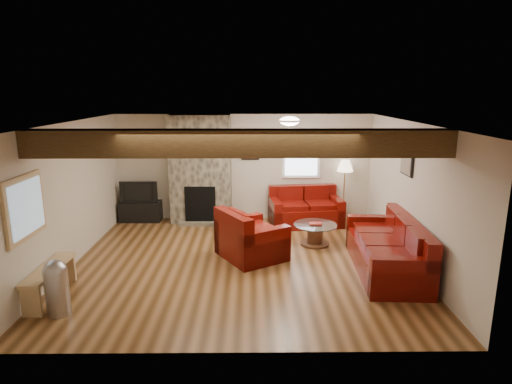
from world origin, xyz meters
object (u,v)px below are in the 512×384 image
floor_lamp (345,169)px  tv_cabinet (141,211)px  sofa_three (386,245)px  loveseat (306,206)px  armchair_red (252,234)px  television (140,191)px  coffee_table (315,234)px

floor_lamp → tv_cabinet: bearing=-179.8°
sofa_three → loveseat: bearing=-154.4°
sofa_three → armchair_red: (-2.30, 0.63, 0.00)m
sofa_three → armchair_red: 2.39m
armchair_red → television: television is taller
loveseat → coffee_table: size_ratio=1.87×
television → sofa_three: bearing=-30.5°
sofa_three → tv_cabinet: size_ratio=2.45×
coffee_table → television: bearing=157.3°
television → loveseat: bearing=-4.4°
sofa_three → armchair_red: size_ratio=2.08×
loveseat → tv_cabinet: loveseat is taller
loveseat → armchair_red: (-1.24, -1.97, 0.03)m
armchair_red → television: 3.49m
coffee_table → floor_lamp: (0.91, 1.65, 1.03)m
loveseat → sofa_three: bearing=-74.6°
loveseat → floor_lamp: size_ratio=1.11×
coffee_table → floor_lamp: 2.15m
sofa_three → tv_cabinet: (-4.93, 2.91, -0.21)m
armchair_red → coffee_table: (1.27, 0.64, -0.24)m
coffee_table → floor_lamp: bearing=61.1°
loveseat → armchair_red: 2.33m
sofa_three → loveseat: size_ratio=1.45×
loveseat → floor_lamp: 1.28m
loveseat → armchair_red: bearing=-128.9°
loveseat → television: size_ratio=1.86×
armchair_red → sofa_three: bearing=-136.7°
coffee_table → floor_lamp: size_ratio=0.60×
television → floor_lamp: (4.81, 0.02, 0.51)m
loveseat → coffee_table: bearing=-95.4°
tv_cabinet → television: size_ratio=1.10×
armchair_red → floor_lamp: size_ratio=0.77×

